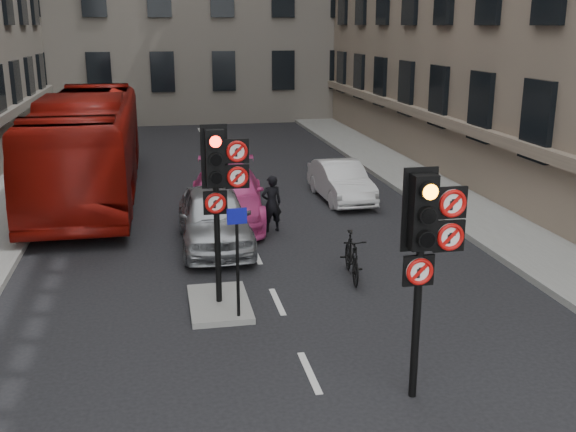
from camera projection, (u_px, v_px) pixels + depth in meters
name	position (u px, v px, depth m)	size (l,w,h in m)	color
pavement_right	(458.00, 199.00, 21.83)	(3.00, 50.00, 0.16)	gray
centre_island	(219.00, 304.00, 13.68)	(1.20, 2.00, 0.12)	gray
signal_near	(427.00, 236.00, 9.70)	(0.91, 0.40, 3.58)	black
signal_far	(220.00, 176.00, 12.96)	(0.91, 0.40, 3.58)	black
car_silver	(214.00, 217.00, 17.29)	(1.78, 4.42, 1.51)	#94979B
car_white	(341.00, 181.00, 21.84)	(1.32, 3.80, 1.25)	silver
car_pink	(227.00, 195.00, 19.54)	(2.10, 5.18, 1.50)	#D23D88
bus_red	(89.00, 145.00, 22.10)	(2.85, 12.19, 3.40)	maroon
motorcycle	(352.00, 256.00, 15.06)	(0.49, 1.74, 1.05)	black
motorcyclist	(272.00, 204.00, 18.46)	(0.58, 0.38, 1.58)	black
info_sign	(237.00, 247.00, 12.56)	(0.37, 0.12, 2.16)	black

